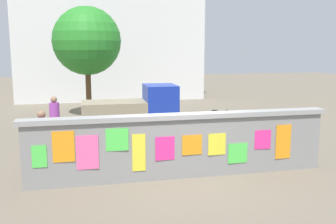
% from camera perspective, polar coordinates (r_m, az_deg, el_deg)
% --- Properties ---
extents(ground, '(60.00, 60.00, 0.00)m').
position_cam_1_polar(ground, '(17.50, -4.84, -1.25)').
color(ground, '#6B6051').
extents(poster_wall, '(7.83, 0.42, 1.63)m').
position_cam_1_polar(poster_wall, '(9.64, 2.03, -4.91)').
color(poster_wall, gray).
rests_on(poster_wall, ground).
extents(auto_rickshaw_truck, '(3.63, 1.58, 1.85)m').
position_cam_1_polar(auto_rickshaw_truck, '(14.76, -4.94, 0.31)').
color(auto_rickshaw_truck, black).
rests_on(auto_rickshaw_truck, ground).
extents(motorcycle, '(1.90, 0.56, 0.87)m').
position_cam_1_polar(motorcycle, '(11.65, 10.06, -4.45)').
color(motorcycle, black).
rests_on(motorcycle, ground).
extents(bicycle_near, '(1.70, 0.44, 0.95)m').
position_cam_1_polar(bicycle_near, '(11.42, -10.53, -5.26)').
color(bicycle_near, black).
rests_on(bicycle_near, ground).
extents(bicycle_far, '(1.70, 0.44, 0.95)m').
position_cam_1_polar(bicycle_far, '(14.62, 7.45, -1.95)').
color(bicycle_far, black).
rests_on(bicycle_far, ground).
extents(person_walking, '(0.46, 0.46, 1.62)m').
position_cam_1_polar(person_walking, '(10.72, -18.25, -3.12)').
color(person_walking, purple).
rests_on(person_walking, ground).
extents(person_bystander, '(0.43, 0.43, 1.62)m').
position_cam_1_polar(person_bystander, '(13.71, -16.57, -0.38)').
color(person_bystander, '#D83F72').
rests_on(person_bystander, ground).
extents(tree_roadside, '(3.22, 3.22, 5.21)m').
position_cam_1_polar(tree_roadside, '(18.69, -12.01, 10.31)').
color(tree_roadside, brown).
rests_on(tree_roadside, ground).
extents(building_background, '(11.93, 4.51, 7.49)m').
position_cam_1_polar(building_background, '(25.71, -8.67, 10.51)').
color(building_background, silver).
rests_on(building_background, ground).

